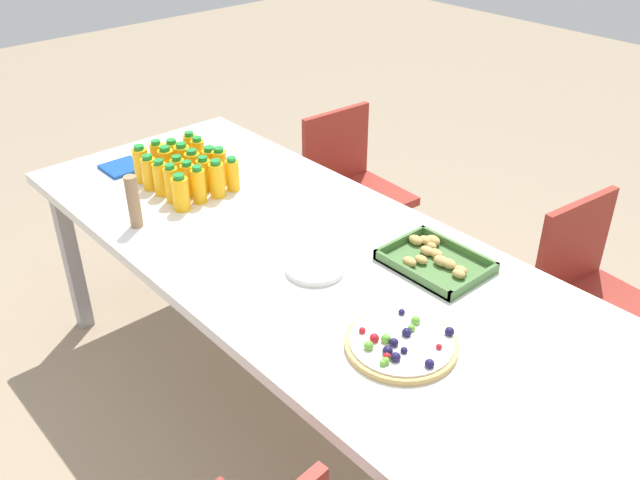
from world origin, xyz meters
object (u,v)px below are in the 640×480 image
at_px(juice_bottle_14, 217,179).
at_px(juice_bottle_17, 210,163).
at_px(juice_bottle_12, 193,168).
at_px(juice_bottle_19, 233,175).
at_px(juice_bottle_2, 161,178).
at_px(juice_bottle_7, 178,173).
at_px(plate_stack, 315,268).
at_px(chair_far_right, 593,292).
at_px(snack_tray, 434,260).
at_px(party_table, 316,270).
at_px(napkin_stack, 123,167).
at_px(juice_bottle_18, 220,167).
at_px(fruit_pizza, 401,343).
at_px(juice_bottle_11, 183,161).
at_px(juice_bottle_15, 191,150).
at_px(juice_bottle_16, 198,155).
at_px(juice_bottle_9, 199,185).
at_px(juice_bottle_10, 173,157).
at_px(chair_far_left, 351,183).
at_px(juice_bottle_3, 172,184).
at_px(juice_bottle_4, 181,193).
at_px(juice_bottle_8, 188,179).
at_px(juice_bottle_13, 204,175).
at_px(juice_bottle_6, 167,165).
at_px(juice_bottle_0, 141,165).

relative_size(juice_bottle_14, juice_bottle_17, 1.12).
distance_m(juice_bottle_12, juice_bottle_19, 0.17).
distance_m(juice_bottle_2, juice_bottle_7, 0.08).
bearing_deg(plate_stack, chair_far_right, 61.95).
xyz_separation_m(juice_bottle_14, snack_tray, (0.85, 0.25, -0.06)).
relative_size(party_table, napkin_stack, 16.50).
bearing_deg(juice_bottle_18, fruit_pizza, -10.16).
bearing_deg(juice_bottle_11, chair_far_right, 32.82).
distance_m(juice_bottle_2, juice_bottle_17, 0.22).
height_order(juice_bottle_15, snack_tray, juice_bottle_15).
bearing_deg(juice_bottle_16, juice_bottle_12, -43.35).
xyz_separation_m(juice_bottle_11, juice_bottle_18, (0.14, 0.08, 0.00)).
height_order(juice_bottle_9, juice_bottle_12, juice_bottle_9).
bearing_deg(juice_bottle_10, juice_bottle_2, -44.40).
relative_size(chair_far_left, plate_stack, 4.43).
distance_m(juice_bottle_9, plate_stack, 0.64).
distance_m(juice_bottle_3, juice_bottle_4, 0.08).
height_order(juice_bottle_14, snack_tray, juice_bottle_14).
relative_size(juice_bottle_2, juice_bottle_16, 0.96).
xyz_separation_m(juice_bottle_2, juice_bottle_12, (0.00, 0.14, 0.00)).
bearing_deg(juice_bottle_7, juice_bottle_18, 63.05).
height_order(juice_bottle_3, juice_bottle_4, juice_bottle_3).
bearing_deg(juice_bottle_3, juice_bottle_16, 126.04).
height_order(party_table, chair_far_left, chair_far_left).
distance_m(juice_bottle_8, juice_bottle_14, 0.11).
bearing_deg(juice_bottle_3, party_table, 13.16).
distance_m(juice_bottle_8, juice_bottle_11, 0.16).
xyz_separation_m(juice_bottle_18, juice_bottle_19, (0.08, 0.00, -0.01)).
relative_size(party_table, juice_bottle_18, 16.58).
height_order(juice_bottle_10, juice_bottle_16, juice_bottle_16).
bearing_deg(chair_far_right, juice_bottle_15, -54.76).
xyz_separation_m(juice_bottle_8, juice_bottle_14, (0.08, 0.08, 0.00)).
xyz_separation_m(juice_bottle_14, fruit_pizza, (1.06, -0.13, -0.06)).
bearing_deg(juice_bottle_13, juice_bottle_14, 6.57).
bearing_deg(juice_bottle_6, juice_bottle_2, -43.13).
distance_m(juice_bottle_7, juice_bottle_19, 0.21).
height_order(chair_far_right, juice_bottle_13, juice_bottle_13).
height_order(chair_far_left, juice_bottle_10, juice_bottle_10).
distance_m(juice_bottle_15, fruit_pizza, 1.37).
xyz_separation_m(juice_bottle_2, juice_bottle_4, (0.15, -0.01, -0.00)).
relative_size(juice_bottle_0, juice_bottle_15, 1.03).
relative_size(juice_bottle_7, fruit_pizza, 0.44).
distance_m(party_table, juice_bottle_12, 0.72).
bearing_deg(juice_bottle_19, napkin_stack, -153.04).
relative_size(juice_bottle_3, juice_bottle_18, 1.01).
distance_m(chair_far_right, juice_bottle_10, 1.69).
relative_size(juice_bottle_2, plate_stack, 0.75).
height_order(party_table, snack_tray, snack_tray).
height_order(juice_bottle_7, juice_bottle_11, juice_bottle_11).
distance_m(juice_bottle_3, juice_bottle_17, 0.23).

